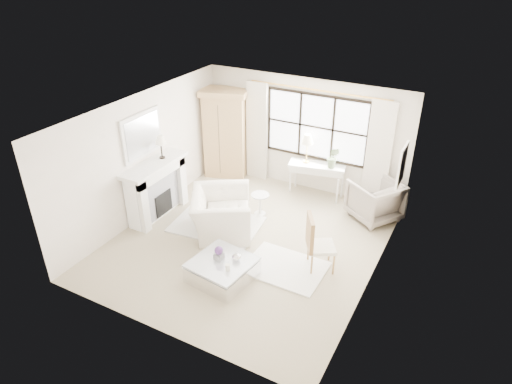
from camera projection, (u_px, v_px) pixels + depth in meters
floor at (248, 242)px, 9.22m from camera, size 5.50×5.50×0.00m
ceiling at (246, 114)px, 7.92m from camera, size 5.50×5.50×0.00m
wall_back at (304, 135)px, 10.69m from camera, size 5.00×0.00×5.00m
wall_front at (153, 262)px, 6.45m from camera, size 5.00×0.00×5.00m
wall_left at (144, 157)px, 9.60m from camera, size 0.00×5.50×5.50m
wall_right at (379, 216)px, 7.54m from camera, size 0.00×5.50×5.50m
window_pane at (316, 127)px, 10.43m from camera, size 2.40×0.02×1.50m
window_frame at (316, 127)px, 10.42m from camera, size 2.50×0.04×1.50m
curtain_rod at (318, 90)px, 9.96m from camera, size 3.30×0.04×0.04m
curtain_left at (257, 132)px, 11.16m from camera, size 0.55×0.10×2.47m
curtain_right at (378, 156)px, 9.93m from camera, size 0.55×0.10×2.47m
fireplace at (156, 188)px, 9.85m from camera, size 0.58×1.66×1.26m
mirror_frame at (142, 135)px, 9.35m from camera, size 0.05×1.15×0.95m
mirror_glass at (143, 135)px, 9.34m from camera, size 0.02×1.00×0.80m
art_frame at (402, 165)px, 8.77m from camera, size 0.04×0.62×0.82m
art_canvas at (401, 165)px, 8.77m from camera, size 0.01×0.52×0.72m
mantel_lamp at (160, 141)px, 9.56m from camera, size 0.22×0.22×0.51m
armoire at (225, 133)px, 11.35m from camera, size 1.28×1.00×2.24m
console_table at (316, 180)px, 10.74m from camera, size 1.37×0.71×0.80m
console_lamp at (307, 140)px, 10.38m from camera, size 0.28×0.28×0.69m
orchid_plant at (333, 157)px, 10.26m from camera, size 0.30×0.25×0.52m
side_table at (260, 201)px, 9.98m from camera, size 0.40×0.40×0.51m
rug_left at (217, 224)px, 9.75m from camera, size 1.96×1.49×0.03m
rug_right at (285, 267)px, 8.47m from camera, size 1.46×1.10×0.03m
club_armchair at (221, 213)px, 9.35m from camera, size 1.69×1.75×0.87m
wingback_chair at (375, 200)px, 9.81m from camera, size 1.33×1.33×0.88m
french_chair at (320, 254)px, 8.35m from camera, size 0.66×0.66×1.08m
coffee_table at (223, 270)px, 8.14m from camera, size 1.12×1.12×0.38m
planter_box at (219, 256)px, 8.08m from camera, size 0.16×0.16×0.11m
planter_flowers at (219, 250)px, 8.01m from camera, size 0.15×0.15×0.15m
pillar_candle at (228, 268)px, 7.79m from camera, size 0.08×0.08×0.12m
coffee_vase at (236, 256)px, 8.03m from camera, size 0.21×0.21×0.17m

